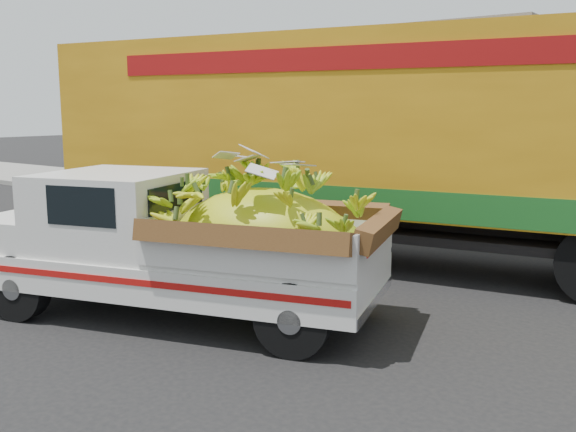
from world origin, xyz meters
The scene contains 6 objects.
ground centered at (0.00, 0.00, 0.00)m, with size 100.00×100.00×0.00m, color black.
curb centered at (0.00, 7.25, 0.07)m, with size 60.00×0.25×0.15m, color gray.
sidewalk centered at (0.00, 9.35, 0.07)m, with size 60.00×4.00×0.14m, color gray.
building_left centered at (-8.00, 15.25, 2.50)m, with size 18.00×6.00×5.00m, color gray.
pickup_truck centered at (0.54, 0.82, 0.97)m, with size 5.48×3.29×1.81m.
semi_trailer centered at (0.78, 4.81, 2.12)m, with size 12.07×4.44×3.80m.
Camera 1 is at (5.98, -4.77, 2.61)m, focal length 40.00 mm.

